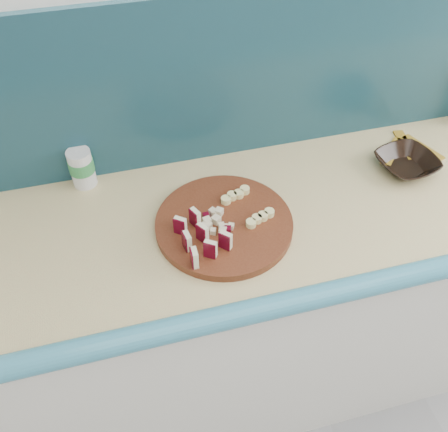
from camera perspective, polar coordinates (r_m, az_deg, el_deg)
name	(u,v)px	position (r m, az deg, el deg)	size (l,w,h in m)	color
kitchen_counter	(342,285)	(1.84, 13.37, -7.70)	(2.20, 0.63, 0.91)	white
backsplash	(342,64)	(1.56, 13.37, 16.50)	(2.20, 0.02, 0.50)	teal
cutting_board	(224,224)	(1.34, 0.00, -0.94)	(0.37, 0.37, 0.02)	#4D1F10
apple_wedges	(199,238)	(1.26, -2.88, -2.47)	(0.13, 0.17, 0.05)	beige
apple_chunks	(217,223)	(1.32, -0.83, -0.76)	(0.06, 0.06, 0.02)	beige
banana_slices	(247,206)	(1.36, 2.68, 1.11)	(0.13, 0.16, 0.02)	#E8DE8D
brown_bowl	(406,163)	(1.60, 20.13, 5.66)	(0.17, 0.17, 0.04)	black
canister	(82,167)	(1.49, -15.96, 5.38)	(0.07, 0.07, 0.12)	silver
banana_peel	(407,148)	(1.70, 20.16, 7.31)	(0.21, 0.18, 0.01)	gold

